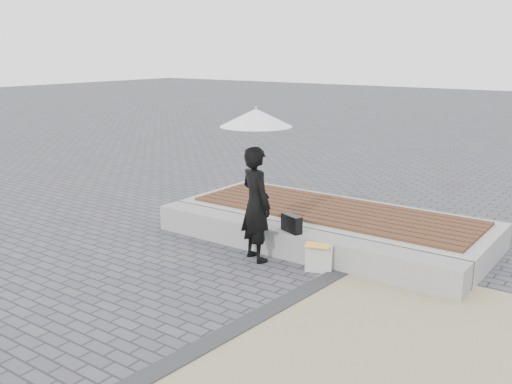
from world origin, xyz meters
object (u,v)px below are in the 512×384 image
canvas_tote (319,258)px  parasol (256,118)px  seating_ledge (294,243)px  handbag (292,223)px  woman (256,204)px

canvas_tote → parasol: bearing=167.1°
seating_ledge → parasol: size_ratio=3.94×
parasol → handbag: bearing=40.2°
seating_ledge → canvas_tote: seating_ledge is taller
seating_ledge → parasol: bearing=-130.3°
parasol → canvas_tote: 2.10m
seating_ledge → handbag: bearing=-76.2°
parasol → handbag: size_ratio=3.54×
canvas_tote → seating_ledge: bearing=133.0°
woman → canvas_tote: 1.16m
woman → canvas_tote: size_ratio=4.31×
woman → parasol: parasol is taller
seating_ledge → canvas_tote: bearing=-26.7°
woman → parasol: size_ratio=1.30×
seating_ledge → woman: woman is taller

